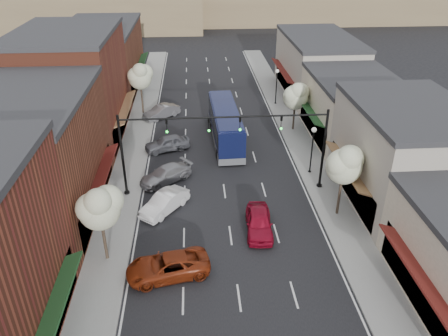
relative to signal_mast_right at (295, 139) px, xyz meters
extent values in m
plane|color=black|center=(-5.62, -8.00, -4.62)|extent=(160.00, 160.00, 0.00)
cube|color=gray|center=(-14.02, 10.50, -4.55)|extent=(2.80, 73.00, 0.15)
cube|color=gray|center=(2.78, 10.50, -4.55)|extent=(2.80, 73.00, 0.15)
cube|color=gray|center=(-12.62, 10.50, -4.55)|extent=(0.25, 73.00, 0.17)
cube|color=gray|center=(1.38, 10.50, -4.55)|extent=(0.25, 73.00, 0.17)
cube|color=#1B441F|center=(-14.92, -16.00, -1.52)|extent=(1.07, 9.80, 0.49)
cube|color=brown|center=(-19.92, -2.00, -0.12)|extent=(9.00, 14.00, 9.00)
cube|color=#2D2D30|center=(-19.92, -2.00, 4.58)|extent=(9.20, 14.10, 0.40)
cube|color=black|center=(-15.72, -2.00, -3.02)|extent=(0.60, 11.90, 2.60)
cube|color=#5E1A15|center=(-14.92, -2.00, -1.52)|extent=(1.07, 9.80, 0.49)
cube|color=brown|center=(-19.92, 12.00, 0.63)|extent=(9.00, 14.00, 10.50)
cube|color=#2D2D30|center=(-19.92, 12.00, 6.08)|extent=(9.20, 14.10, 0.40)
cube|color=black|center=(-15.72, 12.00, -3.02)|extent=(0.60, 11.90, 2.60)
cube|color=olive|center=(-14.92, 12.00, -1.52)|extent=(1.07, 9.80, 0.49)
cube|color=brown|center=(-19.92, 28.00, -0.62)|extent=(9.00, 18.00, 8.00)
cube|color=#2D2D30|center=(-19.92, 28.00, 3.58)|extent=(9.20, 18.10, 0.40)
cube|color=black|center=(-15.72, 28.00, -3.02)|extent=(0.60, 15.30, 2.60)
cube|color=#1B441F|center=(-14.92, 28.00, -1.52)|extent=(1.07, 12.60, 0.49)
cube|color=black|center=(4.48, -14.00, -3.02)|extent=(0.60, 10.20, 2.60)
cube|color=#5E1A15|center=(3.68, -14.00, -1.52)|extent=(1.07, 8.40, 0.49)
cube|color=#A49A8C|center=(8.18, -2.00, -0.87)|extent=(8.00, 12.00, 7.50)
cube|color=#2D2D30|center=(8.18, -2.00, 3.08)|extent=(8.20, 12.10, 0.40)
cube|color=black|center=(4.48, -2.00, -3.02)|extent=(0.60, 10.20, 2.60)
cube|color=olive|center=(3.68, -2.00, -1.52)|extent=(1.07, 8.40, 0.49)
cube|color=beige|center=(8.18, 10.00, -1.62)|extent=(8.00, 12.00, 6.00)
cube|color=#2D2D30|center=(8.18, 10.00, 1.58)|extent=(8.20, 12.10, 0.40)
cube|color=black|center=(4.48, 10.00, -3.02)|extent=(0.60, 10.20, 2.60)
cube|color=#1B441F|center=(3.68, 10.00, -1.52)|extent=(1.07, 8.40, 0.49)
cube|color=#A49A8C|center=(8.18, 24.00, -1.12)|extent=(8.00, 16.00, 7.00)
cube|color=#2D2D30|center=(8.18, 24.00, 2.58)|extent=(8.20, 16.10, 0.40)
cube|color=black|center=(4.48, 24.00, -3.02)|extent=(0.60, 13.60, 2.60)
cube|color=#5E1A15|center=(3.68, 24.00, -1.52)|extent=(1.07, 11.20, 0.49)
cube|color=#7A6647|center=(-30.62, 70.00, -0.62)|extent=(50.00, 20.00, 8.00)
cylinder|color=black|center=(2.38, 0.00, -4.47)|extent=(0.44, 0.44, 0.30)
cylinder|color=black|center=(2.38, 0.00, -1.12)|extent=(0.20, 0.20, 7.00)
cylinder|color=black|center=(-1.62, 0.00, 1.98)|extent=(8.00, 0.14, 0.14)
imported|color=black|center=(-1.22, 0.00, 1.38)|extent=(0.18, 0.46, 1.10)
sphere|color=#19E533|center=(-1.22, -0.12, 0.96)|extent=(0.18, 0.18, 0.18)
imported|color=black|center=(-4.42, 0.00, 1.38)|extent=(0.18, 0.46, 1.10)
sphere|color=#19E533|center=(-4.42, -0.12, 0.96)|extent=(0.18, 0.18, 0.18)
cylinder|color=black|center=(-13.62, 0.00, -4.47)|extent=(0.44, 0.44, 0.30)
cylinder|color=black|center=(-13.62, 0.00, -1.12)|extent=(0.20, 0.20, 7.00)
cylinder|color=black|center=(-9.62, 0.00, 1.98)|extent=(8.00, 0.14, 0.14)
imported|color=black|center=(-10.02, 0.00, 1.38)|extent=(0.18, 0.46, 1.10)
sphere|color=#19E533|center=(-10.02, -0.12, 0.96)|extent=(0.18, 0.18, 0.18)
imported|color=black|center=(-6.82, 0.00, 1.38)|extent=(0.18, 0.46, 1.10)
sphere|color=#19E533|center=(-6.82, -0.12, 0.96)|extent=(0.18, 0.18, 0.18)
cylinder|color=#47382B|center=(2.68, -4.00, -2.77)|extent=(0.20, 0.20, 3.71)
sphere|color=beige|center=(2.68, -4.00, -0.45)|extent=(2.60, 2.60, 2.60)
sphere|color=beige|center=(3.18, -3.70, 0.02)|extent=(2.00, 2.00, 2.00)
sphere|color=beige|center=(2.28, -4.30, -0.10)|extent=(1.90, 1.90, 1.90)
sphere|color=beige|center=(2.78, -4.50, 0.48)|extent=(1.70, 1.70, 1.70)
cylinder|color=#47382B|center=(2.68, 12.00, -2.96)|extent=(0.20, 0.20, 3.33)
sphere|color=beige|center=(2.68, 12.00, -0.88)|extent=(2.60, 2.60, 2.60)
sphere|color=beige|center=(3.18, 12.30, -0.46)|extent=(2.00, 2.00, 2.00)
sphere|color=beige|center=(2.28, 11.70, -0.57)|extent=(1.90, 1.90, 1.90)
sphere|color=beige|center=(2.78, 11.50, -0.05)|extent=(1.70, 1.70, 1.70)
cylinder|color=#47382B|center=(-13.92, -8.00, -2.86)|extent=(0.20, 0.20, 3.52)
sphere|color=beige|center=(-13.92, -8.00, -0.66)|extent=(2.60, 2.60, 2.60)
sphere|color=beige|center=(-13.42, -7.70, -0.22)|extent=(2.00, 2.00, 2.00)
sphere|color=beige|center=(-14.32, -8.30, -0.33)|extent=(1.90, 1.90, 1.90)
sphere|color=beige|center=(-13.82, -8.50, 0.22)|extent=(1.70, 1.70, 1.70)
cylinder|color=#47382B|center=(-13.92, 18.00, -2.70)|extent=(0.20, 0.20, 3.84)
sphere|color=beige|center=(-13.92, 18.00, -0.30)|extent=(2.60, 2.60, 2.60)
sphere|color=beige|center=(-13.42, 18.30, 0.18)|extent=(2.00, 2.00, 2.00)
sphere|color=beige|center=(-14.32, 17.70, 0.06)|extent=(1.90, 1.90, 1.90)
sphere|color=beige|center=(-13.82, 17.50, 0.66)|extent=(1.70, 1.70, 1.70)
cylinder|color=black|center=(2.18, 2.50, -4.52)|extent=(0.28, 0.28, 0.20)
cylinder|color=black|center=(2.18, 2.50, -2.62)|extent=(0.12, 0.12, 4.00)
sphere|color=white|center=(2.18, 2.50, -0.40)|extent=(0.44, 0.44, 0.44)
cylinder|color=black|center=(2.18, 20.00, -4.52)|extent=(0.28, 0.28, 0.20)
cylinder|color=black|center=(2.18, 20.00, -2.62)|extent=(0.12, 0.12, 4.00)
sphere|color=white|center=(2.18, 20.00, -0.40)|extent=(0.44, 0.44, 0.44)
cube|color=#0E1338|center=(-4.82, 9.84, -2.72)|extent=(2.90, 11.56, 2.90)
cube|color=#595B60|center=(-4.82, 9.84, -4.10)|extent=(2.92, 11.58, 0.67)
cube|color=black|center=(-4.82, 9.84, -2.33)|extent=(2.93, 10.64, 1.05)
cube|color=#0E1338|center=(-4.82, 9.84, -1.23)|extent=(2.69, 11.09, 0.24)
cube|color=black|center=(-4.61, 4.16, -2.14)|extent=(1.99, 0.15, 1.15)
cylinder|color=black|center=(-5.80, 5.78, -4.12)|extent=(0.34, 1.01, 0.99)
cylinder|color=black|center=(-3.55, 5.87, -4.12)|extent=(0.34, 1.01, 0.99)
cylinder|color=black|center=(-6.08, 13.43, -4.12)|extent=(0.34, 1.01, 0.99)
cylinder|color=black|center=(-3.83, 13.51, -4.12)|extent=(0.34, 1.01, 0.99)
cylinder|color=black|center=(-6.03, 12.09, -4.12)|extent=(0.34, 1.01, 0.99)
cylinder|color=black|center=(-3.78, 12.17, -4.12)|extent=(0.34, 1.01, 0.99)
imported|color=maroon|center=(-3.55, -5.61, -3.85)|extent=(2.15, 4.67, 1.55)
imported|color=maroon|center=(-9.86, -9.75, -3.90)|extent=(5.56, 3.39, 1.44)
imported|color=white|center=(-10.40, -2.53, -3.89)|extent=(3.93, 4.48, 1.47)
imported|color=#949398|center=(-10.52, 1.97, -3.93)|extent=(4.98, 4.38, 1.38)
imported|color=slate|center=(-10.65, 8.09, -3.87)|extent=(4.72, 3.05, 1.49)
imported|color=gray|center=(-11.67, 16.58, -3.89)|extent=(4.40, 4.05, 1.46)
camera|label=1|loc=(-7.85, -30.81, 14.50)|focal=35.00mm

